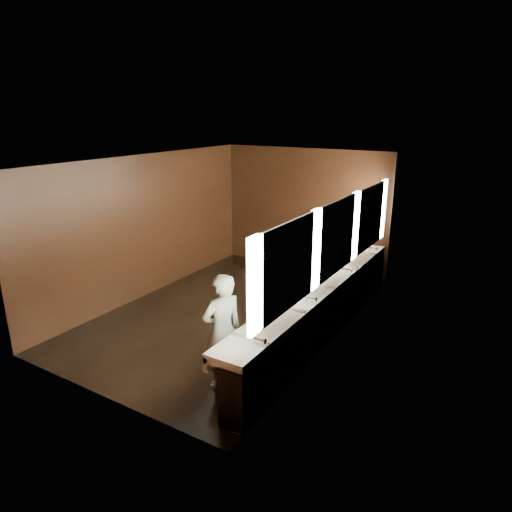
# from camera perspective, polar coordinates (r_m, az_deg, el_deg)

# --- Properties ---
(floor) EXTENTS (6.00, 6.00, 0.00)m
(floor) POSITION_cam_1_polar(r_m,az_deg,el_deg) (8.53, -3.11, -7.18)
(floor) COLOR black
(floor) RESTS_ON ground
(ceiling) EXTENTS (4.00, 6.00, 0.02)m
(ceiling) POSITION_cam_1_polar(r_m,az_deg,el_deg) (7.77, -3.45, 11.89)
(ceiling) COLOR #2D2D2B
(ceiling) RESTS_ON wall_back
(wall_back) EXTENTS (4.00, 0.02, 2.80)m
(wall_back) POSITION_cam_1_polar(r_m,az_deg,el_deg) (10.57, 5.99, 5.70)
(wall_back) COLOR black
(wall_back) RESTS_ON floor
(wall_front) EXTENTS (4.00, 0.02, 2.80)m
(wall_front) POSITION_cam_1_polar(r_m,az_deg,el_deg) (5.95, -19.86, -4.95)
(wall_front) COLOR black
(wall_front) RESTS_ON floor
(wall_left) EXTENTS (0.02, 6.00, 2.80)m
(wall_left) POSITION_cam_1_polar(r_m,az_deg,el_deg) (9.28, -13.53, 3.61)
(wall_left) COLOR black
(wall_left) RESTS_ON floor
(wall_right) EXTENTS (0.02, 6.00, 2.80)m
(wall_right) POSITION_cam_1_polar(r_m,az_deg,el_deg) (7.14, 10.09, -0.39)
(wall_right) COLOR black
(wall_right) RESTS_ON floor
(sink_counter) EXTENTS (0.55, 5.40, 1.01)m
(sink_counter) POSITION_cam_1_polar(r_m,az_deg,el_deg) (7.54, 8.25, -6.68)
(sink_counter) COLOR black
(sink_counter) RESTS_ON floor
(mirror_band) EXTENTS (0.06, 5.03, 1.15)m
(mirror_band) POSITION_cam_1_polar(r_m,az_deg,el_deg) (7.05, 10.10, 2.35)
(mirror_band) COLOR white
(mirror_band) RESTS_ON wall_right
(person) EXTENTS (0.59, 0.69, 1.60)m
(person) POSITION_cam_1_polar(r_m,az_deg,el_deg) (6.13, -4.20, -9.34)
(person) COLOR #9ADFE5
(person) RESTS_ON floor
(trash_bin) EXTENTS (0.41, 0.41, 0.62)m
(trash_bin) POSITION_cam_1_polar(r_m,az_deg,el_deg) (6.68, 1.99, -11.69)
(trash_bin) COLOR black
(trash_bin) RESTS_ON floor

